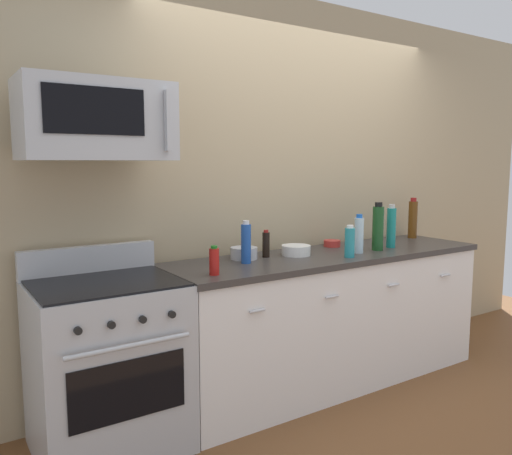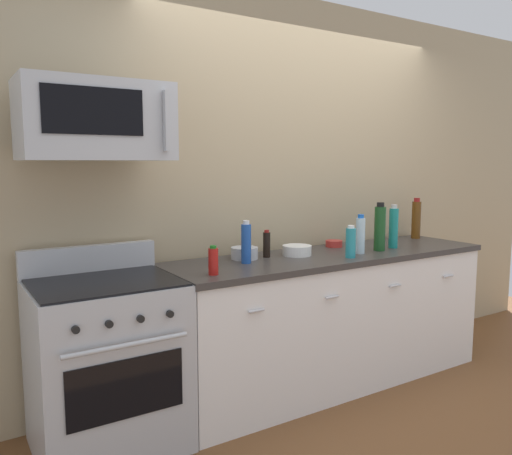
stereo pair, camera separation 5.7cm
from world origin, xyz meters
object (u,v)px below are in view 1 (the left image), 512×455
(bottle_wine_green, at_px, (378,228))
(bottle_sparkling_teal, at_px, (391,227))
(range_oven, at_px, (108,364))
(bottle_soy_sauce_dark, at_px, (266,244))
(bowl_white_ceramic, at_px, (296,250))
(bowl_red_small, at_px, (332,243))
(microwave, at_px, (96,121))
(bottle_dish_soap, at_px, (350,242))
(bottle_hot_sauce_red, at_px, (214,261))
(bowl_steel_prep, at_px, (244,253))
(bottle_soda_blue, at_px, (246,243))
(bottle_water_clear, at_px, (359,235))
(bottle_wine_amber, at_px, (413,219))

(bottle_wine_green, bearing_deg, bottle_sparkling_teal, 10.24)
(range_oven, xyz_separation_m, bottle_soy_sauce_dark, (1.10, 0.11, 0.54))
(bowl_white_ceramic, height_order, bowl_red_small, bowl_white_ceramic)
(bottle_soy_sauce_dark, bearing_deg, bottle_sparkling_teal, -10.24)
(microwave, distance_m, bottle_sparkling_teal, 2.20)
(microwave, relative_size, bottle_dish_soap, 3.49)
(bottle_hot_sauce_red, bearing_deg, bowl_red_small, 17.30)
(bottle_dish_soap, relative_size, bowl_steel_prep, 1.23)
(bowl_white_ceramic, bearing_deg, bowl_red_small, 17.31)
(bottle_hot_sauce_red, xyz_separation_m, bowl_steel_prep, (0.39, 0.31, -0.04))
(range_oven, distance_m, bowl_white_ceramic, 1.40)
(microwave, xyz_separation_m, bowl_red_small, (1.76, 0.16, -0.81))
(range_oven, height_order, microwave, microwave)
(range_oven, bearing_deg, bottle_sparkling_teal, -1.77)
(bottle_sparkling_teal, distance_m, bowl_white_ceramic, 0.80)
(bowl_white_ceramic, xyz_separation_m, bowl_red_small, (0.44, 0.14, -0.01))
(bottle_soda_blue, relative_size, bottle_water_clear, 0.99)
(bowl_white_ceramic, bearing_deg, bottle_dish_soap, -45.94)
(bottle_soda_blue, distance_m, bottle_soy_sauce_dark, 0.24)
(bottle_water_clear, xyz_separation_m, bottle_wine_amber, (0.89, 0.28, 0.03))
(bottle_soy_sauce_dark, bearing_deg, bowl_white_ceramic, -13.47)
(bottle_sparkling_teal, bearing_deg, bowl_white_ceramic, 170.64)
(bottle_water_clear, height_order, bowl_steel_prep, bottle_water_clear)
(bottle_hot_sauce_red, xyz_separation_m, bowl_white_ceramic, (0.75, 0.23, -0.04))
(bottle_sparkling_teal, height_order, bottle_soy_sauce_dark, bottle_sparkling_teal)
(bottle_soda_blue, relative_size, bottle_sparkling_teal, 0.84)
(range_oven, xyz_separation_m, bottle_hot_sauce_red, (0.56, -0.17, 0.53))
(bowl_steel_prep, bearing_deg, bottle_wine_amber, 1.10)
(bottle_dish_soap, bearing_deg, bottle_wine_green, 14.78)
(bottle_soda_blue, distance_m, bottle_hot_sauce_red, 0.38)
(bottle_soda_blue, height_order, bottle_hot_sauce_red, bottle_soda_blue)
(bottle_dish_soap, xyz_separation_m, bottle_sparkling_teal, (0.53, 0.13, 0.05))
(bottle_hot_sauce_red, bearing_deg, bottle_wine_green, 3.17)
(bottle_wine_green, height_order, bowl_steel_prep, bottle_wine_green)
(bowl_steel_prep, relative_size, bowl_red_small, 1.40)
(bottle_dish_soap, xyz_separation_m, bowl_steel_prep, (-0.61, 0.33, -0.06))
(bottle_wine_green, bearing_deg, bottle_soda_blue, 173.90)
(bowl_red_small, bearing_deg, bottle_sparkling_teal, -38.66)
(microwave, bearing_deg, bowl_steel_prep, 5.68)
(bottle_dish_soap, height_order, bowl_white_ceramic, bottle_dish_soap)
(bottle_dish_soap, distance_m, bottle_wine_amber, 1.11)
(bottle_hot_sauce_red, distance_m, bottle_soy_sauce_dark, 0.61)
(range_oven, relative_size, bottle_dish_soap, 5.01)
(bottle_sparkling_teal, bearing_deg, bottle_soda_blue, 176.22)
(bottle_water_clear, relative_size, bottle_wine_amber, 0.81)
(range_oven, xyz_separation_m, bottle_dish_soap, (1.56, -0.19, 0.55))
(range_oven, height_order, bowl_white_ceramic, range_oven)
(bottle_hot_sauce_red, relative_size, bottle_wine_amber, 0.49)
(bottle_hot_sauce_red, relative_size, bowl_steel_prep, 0.94)
(bottle_wine_amber, xyz_separation_m, bowl_red_small, (-0.85, 0.03, -0.13))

